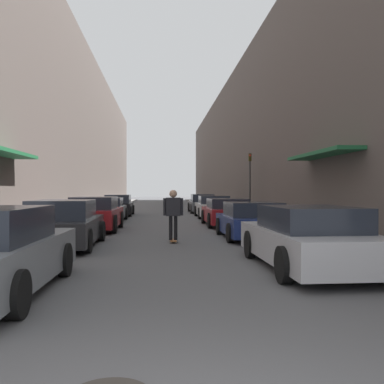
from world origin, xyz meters
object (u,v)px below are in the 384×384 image
(parked_car_left_3, at_px, (108,210))
(parked_car_left_4, at_px, (118,206))
(parked_car_right_0, at_px, (307,238))
(traffic_light, at_px, (250,178))
(parked_car_left_1, at_px, (64,225))
(parked_car_right_3, at_px, (213,207))
(parked_car_right_4, at_px, (202,204))
(parked_car_right_2, at_px, (227,212))
(skateboarder, at_px, (173,210))
(parked_car_left_2, at_px, (95,214))
(parked_car_right_1, at_px, (252,221))

(parked_car_left_3, xyz_separation_m, parked_car_left_4, (0.06, 5.32, 0.04))
(parked_car_left_4, xyz_separation_m, parked_car_right_0, (5.83, -19.45, -0.01))
(traffic_light, bearing_deg, parked_car_left_1, -123.64)
(parked_car_left_3, bearing_deg, traffic_light, 13.31)
(parked_car_right_3, bearing_deg, parked_car_right_4, 91.05)
(parked_car_left_3, distance_m, traffic_light, 8.47)
(parked_car_right_2, distance_m, parked_car_right_3, 5.96)
(skateboarder, height_order, traffic_light, traffic_light)
(parked_car_left_2, distance_m, parked_car_right_0, 10.68)
(parked_car_right_0, bearing_deg, traffic_light, 82.28)
(parked_car_left_3, xyz_separation_m, parked_car_right_4, (5.89, 8.67, 0.04))
(parked_car_right_1, distance_m, parked_car_right_3, 11.19)
(parked_car_left_3, xyz_separation_m, parked_car_right_3, (6.00, 2.78, 0.03))
(parked_car_left_2, height_order, traffic_light, traffic_light)
(parked_car_left_4, bearing_deg, traffic_light, -23.06)
(parked_car_right_3, bearing_deg, parked_car_left_2, -126.54)
(parked_car_right_1, height_order, skateboarder, skateboarder)
(parked_car_left_1, height_order, parked_car_right_2, parked_car_left_1)
(parked_car_left_4, height_order, parked_car_right_3, parked_car_left_4)
(parked_car_right_4, bearing_deg, parked_car_left_3, -124.18)
(parked_car_left_3, relative_size, parked_car_right_0, 0.97)
(parked_car_left_3, xyz_separation_m, parked_car_right_0, (5.89, -14.13, 0.03))
(parked_car_right_2, bearing_deg, parked_car_right_3, 88.92)
(parked_car_left_3, height_order, parked_car_right_4, parked_car_right_4)
(parked_car_right_0, height_order, traffic_light, traffic_light)
(parked_car_left_1, distance_m, parked_car_right_3, 14.35)
(skateboarder, bearing_deg, parked_car_left_1, -164.25)
(parked_car_right_3, bearing_deg, parked_car_right_1, -90.30)
(parked_car_right_0, xyz_separation_m, skateboarder, (-2.69, 4.80, 0.38))
(parked_car_right_4, distance_m, skateboarder, 18.21)
(parked_car_left_1, xyz_separation_m, parked_car_right_1, (5.96, 1.83, -0.05))
(parked_car_left_1, relative_size, parked_car_right_0, 0.95)
(parked_car_right_4, bearing_deg, skateboarder, -98.50)
(parked_car_right_0, distance_m, skateboarder, 5.52)
(parked_car_left_3, distance_m, parked_car_right_3, 6.61)
(parked_car_left_4, xyz_separation_m, parked_car_right_1, (5.88, -13.72, -0.05))
(parked_car_left_2, height_order, skateboarder, skateboarder)
(parked_car_right_0, bearing_deg, parked_car_right_1, 89.50)
(parked_car_left_1, bearing_deg, parked_car_right_4, 72.65)
(parked_car_right_0, distance_m, parked_car_right_2, 10.96)
(parked_car_right_0, relative_size, parked_car_right_1, 1.14)
(parked_car_left_2, xyz_separation_m, parked_car_left_4, (-0.06, 10.47, -0.03))
(parked_car_left_2, distance_m, skateboarder, 5.21)
(parked_car_left_3, distance_m, parked_car_left_4, 5.32)
(parked_car_left_1, xyz_separation_m, traffic_light, (8.08, 12.15, 1.74))
(parked_car_left_1, height_order, parked_car_left_4, parked_car_left_1)
(parked_car_right_1, distance_m, skateboarder, 2.92)
(parked_car_right_2, relative_size, traffic_light, 1.20)
(parked_car_right_2, bearing_deg, skateboarder, -113.56)
(parked_car_right_1, bearing_deg, skateboarder, -161.34)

